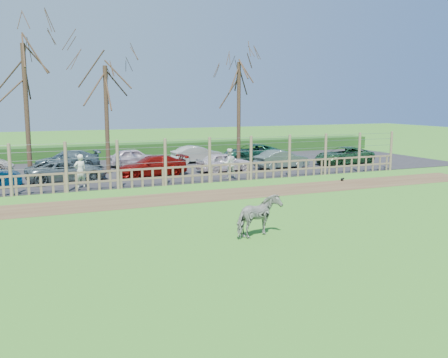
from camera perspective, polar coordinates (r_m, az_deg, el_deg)
name	(u,v)px	position (r m, az deg, el deg)	size (l,w,h in m)	color
ground	(226,218)	(19.13, 0.18, -4.52)	(120.00, 120.00, 0.00)	#5EA938
dirt_strip	(187,197)	(23.24, -4.21, -2.11)	(34.00, 2.80, 0.01)	brown
asphalt	(137,170)	(32.73, -9.90, 1.06)	(44.00, 13.00, 0.04)	#232326
hedge	(116,151)	(39.47, -12.27, 3.10)	(46.00, 2.00, 1.10)	#1E4716
fence	(166,171)	(26.40, -6.70, 0.96)	(30.16, 0.16, 2.50)	brown
tree_left	(25,79)	(29.62, -21.82, 10.59)	(4.80, 4.80, 7.88)	#3D2B1E
tree_mid	(106,93)	(31.05, -13.36, 9.50)	(4.80, 4.80, 6.83)	#3D2B1E
tree_right	(239,89)	(34.25, 1.71, 10.29)	(4.80, 4.80, 7.35)	#3D2B1E
zebra	(259,216)	(16.51, 3.99, -4.28)	(0.74, 1.63, 1.38)	gray
visitor_a	(80,171)	(26.39, -16.11, 0.87)	(0.63, 0.41, 1.72)	silver
visitor_b	(229,164)	(28.35, 0.58, 1.77)	(0.84, 0.65, 1.72)	silver
crow	(342,179)	(28.64, 13.36, -0.04)	(0.23, 0.17, 0.19)	black
car_2	(67,171)	(28.58, -17.52, 0.88)	(1.99, 4.32, 1.20)	slate
car_3	(152,166)	(29.70, -8.21, 1.50)	(1.68, 4.13, 1.20)	maroon
car_4	(224,162)	(31.20, -0.01, 1.95)	(1.42, 3.52, 1.20)	silver
car_5	(282,159)	(32.83, 6.59, 2.25)	(1.27, 3.64, 1.20)	#546660
car_6	(344,156)	(35.70, 13.56, 2.60)	(1.99, 4.32, 1.20)	#23512A
car_9	(67,160)	(33.79, -17.51, 2.08)	(1.68, 4.13, 1.20)	#4D6469
car_10	(133,157)	(34.36, -10.30, 2.46)	(1.42, 3.52, 1.20)	silver
car_11	(197,154)	(35.77, -3.12, 2.85)	(1.27, 3.64, 1.20)	beige
car_12	(251,152)	(36.97, 3.15, 3.05)	(1.99, 4.32, 1.20)	#174934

